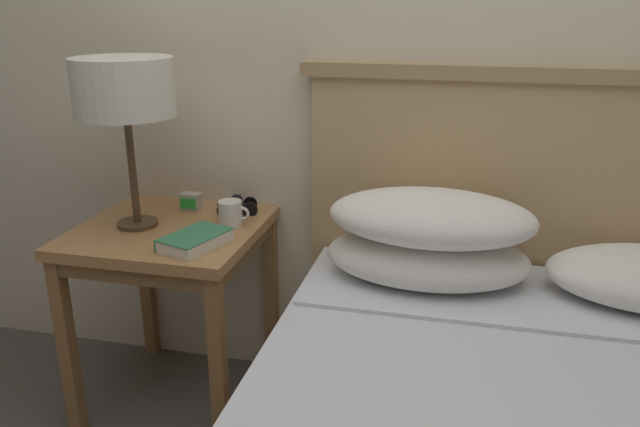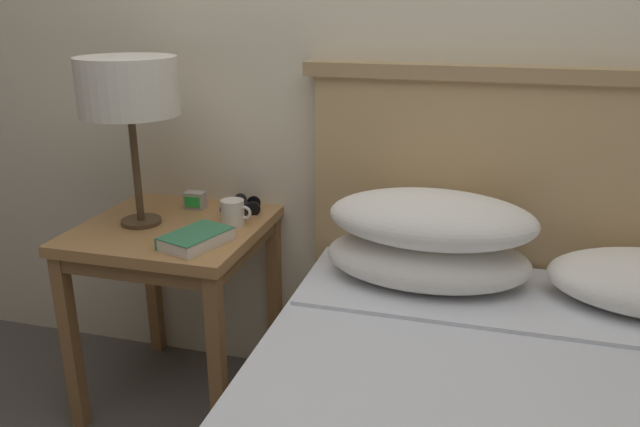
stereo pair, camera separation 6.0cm
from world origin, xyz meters
The scene contains 7 objects.
wall_back centered at (0.00, 0.91, 1.30)m, with size 8.00×0.06×2.60m.
nightstand centered at (-0.68, 0.61, 0.57)m, with size 0.58×0.58×0.66m.
table_lamp centered at (-0.78, 0.58, 1.09)m, with size 0.31×0.31×0.53m.
book_on_nightstand centered at (-0.53, 0.46, 0.68)m, with size 0.19×0.24×0.04m.
binoculars_pair centered at (-0.51, 0.77, 0.68)m, with size 0.16×0.16×0.05m.
coffee_mug centered at (-0.48, 0.65, 0.70)m, with size 0.10×0.08×0.08m.
alarm_clock centered at (-0.68, 0.77, 0.69)m, with size 0.07×0.05×0.06m.
Camera 2 is at (0.30, -1.12, 1.36)m, focal length 35.00 mm.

